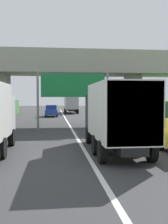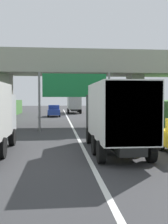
# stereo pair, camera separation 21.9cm
# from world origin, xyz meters

# --- Properties ---
(lane_centre_stripe) EXTENTS (0.20, 86.94, 0.01)m
(lane_centre_stripe) POSITION_xyz_m (0.00, 23.47, 0.00)
(lane_centre_stripe) COLOR white
(lane_centre_stripe) RESTS_ON ground
(overpass_bridge) EXTENTS (40.00, 4.80, 7.32)m
(overpass_bridge) POSITION_xyz_m (0.00, 29.34, 5.47)
(overpass_bridge) COLOR #9E998E
(overpass_bridge) RESTS_ON ground
(overhead_highway_sign) EXTENTS (5.88, 0.18, 4.82)m
(overhead_highway_sign) POSITION_xyz_m (0.00, 24.00, 3.50)
(overhead_highway_sign) COLOR slate
(overhead_highway_sign) RESTS_ON ground
(truck_black) EXTENTS (2.44, 7.30, 3.44)m
(truck_black) POSITION_xyz_m (1.48, 15.36, 1.93)
(truck_black) COLOR black
(truck_black) RESTS_ON ground
(truck_orange) EXTENTS (2.44, 7.30, 3.44)m
(truck_orange) POSITION_xyz_m (1.55, 51.11, 1.93)
(truck_orange) COLOR black
(truck_orange) RESTS_ON ground
(car_blue) EXTENTS (1.86, 4.10, 1.72)m
(car_blue) POSITION_xyz_m (-1.92, 42.18, 0.86)
(car_blue) COLOR #233D9E
(car_blue) RESTS_ON ground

